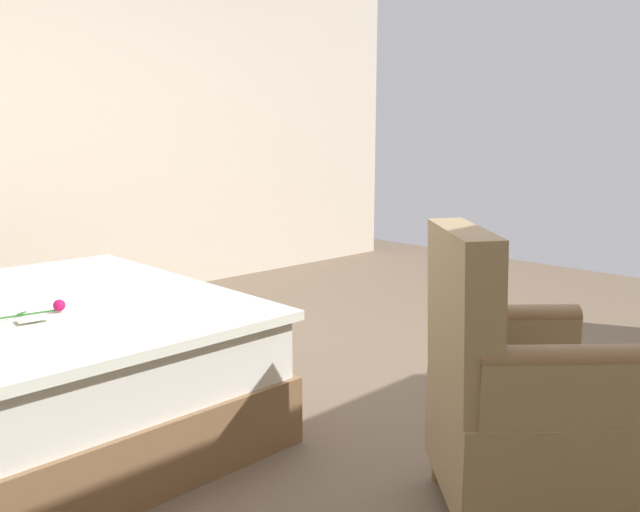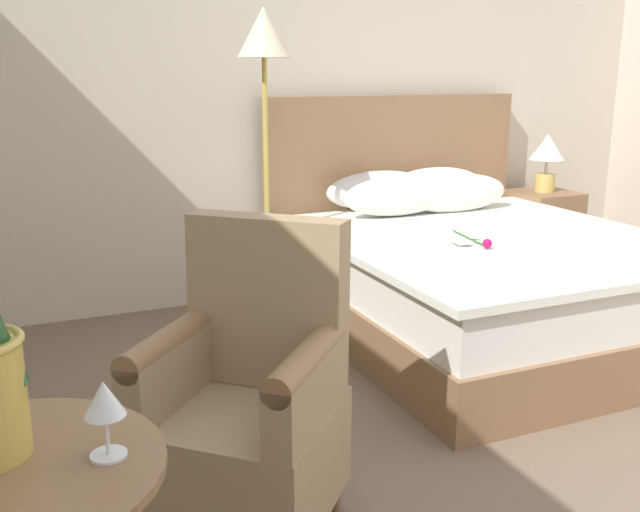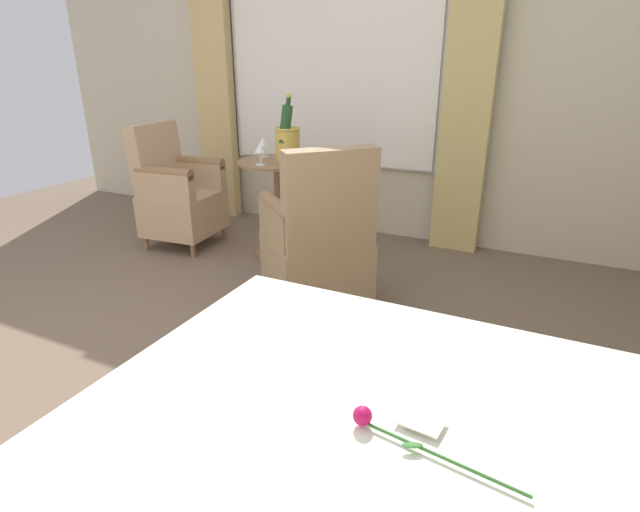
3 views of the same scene
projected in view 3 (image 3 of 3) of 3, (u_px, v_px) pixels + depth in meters
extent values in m
plane|color=brown|center=(100.00, 379.00, 2.39)|extent=(7.40, 7.40, 0.00)
cube|color=beige|center=(335.00, 62.00, 4.14)|extent=(0.12, 6.02, 2.81)
cube|color=white|center=(332.00, 44.00, 4.02)|extent=(0.02, 1.91, 1.94)
cube|color=white|center=(330.00, 44.00, 3.99)|extent=(0.02, 1.81, 1.90)
cube|color=tan|center=(470.00, 73.00, 3.57)|extent=(0.10, 0.36, 2.66)
cube|color=tan|center=(214.00, 71.00, 4.49)|extent=(0.10, 0.36, 2.66)
cylinder|color=#2D6628|center=(439.00, 456.00, 1.12)|extent=(0.07, 0.40, 0.01)
sphere|color=#B20F4C|center=(362.00, 416.00, 1.21)|extent=(0.05, 0.05, 0.05)
ellipsoid|color=#33702D|center=(412.00, 445.00, 1.14)|extent=(0.04, 0.05, 0.01)
cube|color=white|center=(421.00, 421.00, 1.22)|extent=(0.09, 0.12, 0.00)
cylinder|color=#846141|center=(281.00, 253.00, 3.90)|extent=(0.38, 0.38, 0.03)
cylinder|color=#846141|center=(280.00, 211.00, 3.77)|extent=(0.07, 0.07, 0.72)
cylinder|color=#846141|center=(278.00, 162.00, 3.63)|extent=(0.59, 0.59, 0.02)
cylinder|color=gold|center=(288.00, 145.00, 3.59)|extent=(0.18, 0.18, 0.23)
torus|color=gold|center=(287.00, 129.00, 3.55)|extent=(0.19, 0.19, 0.02)
cylinder|color=white|center=(287.00, 132.00, 3.55)|extent=(0.15, 0.15, 0.03)
cylinder|color=#1E4723|center=(286.00, 125.00, 3.52)|extent=(0.14, 0.08, 0.28)
cylinder|color=#193D1E|center=(288.00, 101.00, 3.49)|extent=(0.05, 0.03, 0.08)
sphere|color=gold|center=(288.00, 96.00, 3.48)|extent=(0.04, 0.04, 0.04)
cylinder|color=white|center=(263.00, 157.00, 3.76)|extent=(0.06, 0.06, 0.01)
cylinder|color=white|center=(263.00, 151.00, 3.74)|extent=(0.01, 0.01, 0.08)
cone|color=white|center=(263.00, 141.00, 3.72)|extent=(0.07, 0.07, 0.07)
cylinder|color=white|center=(261.00, 164.00, 3.49)|extent=(0.07, 0.07, 0.01)
cylinder|color=white|center=(261.00, 158.00, 3.47)|extent=(0.01, 0.01, 0.08)
cone|color=white|center=(260.00, 148.00, 3.44)|extent=(0.08, 0.08, 0.07)
cylinder|color=#846141|center=(336.00, 277.00, 3.36)|extent=(0.04, 0.04, 0.11)
cylinder|color=#846141|center=(269.00, 288.00, 3.20)|extent=(0.04, 0.04, 0.11)
cylinder|color=#846141|center=(366.00, 306.00, 2.97)|extent=(0.04, 0.04, 0.11)
cylinder|color=#846141|center=(292.00, 320.00, 2.81)|extent=(0.04, 0.04, 0.11)
cube|color=#9B825E|center=(316.00, 264.00, 3.01)|extent=(0.76, 0.76, 0.33)
cube|color=#9B825E|center=(330.00, 201.00, 2.66)|extent=(0.48, 0.45, 0.56)
cube|color=#9B825E|center=(349.00, 216.00, 3.00)|extent=(0.40, 0.42, 0.20)
cylinder|color=#846141|center=(349.00, 200.00, 2.97)|extent=(0.40, 0.42, 0.09)
cube|color=#9B825E|center=(278.00, 225.00, 2.85)|extent=(0.40, 0.42, 0.20)
cylinder|color=#846141|center=(277.00, 208.00, 2.81)|extent=(0.40, 0.42, 0.09)
cylinder|color=#846141|center=(193.00, 250.00, 3.84)|extent=(0.04, 0.04, 0.11)
cylinder|color=#846141|center=(224.00, 232.00, 4.24)|extent=(0.04, 0.04, 0.11)
cylinder|color=#846141|center=(146.00, 243.00, 3.99)|extent=(0.04, 0.04, 0.11)
cylinder|color=#846141|center=(181.00, 226.00, 4.39)|extent=(0.04, 0.04, 0.11)
cube|color=tan|center=(184.00, 212.00, 4.04)|extent=(0.59, 0.57, 0.32)
cube|color=tan|center=(156.00, 158.00, 3.95)|extent=(0.53, 0.21, 0.54)
cube|color=tan|center=(165.00, 187.00, 3.74)|extent=(0.13, 0.48, 0.21)
cylinder|color=#846141|center=(163.00, 173.00, 3.70)|extent=(0.13, 0.48, 0.09)
cube|color=tan|center=(198.00, 175.00, 4.13)|extent=(0.13, 0.48, 0.21)
cylinder|color=#846141|center=(197.00, 162.00, 4.09)|extent=(0.13, 0.48, 0.09)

